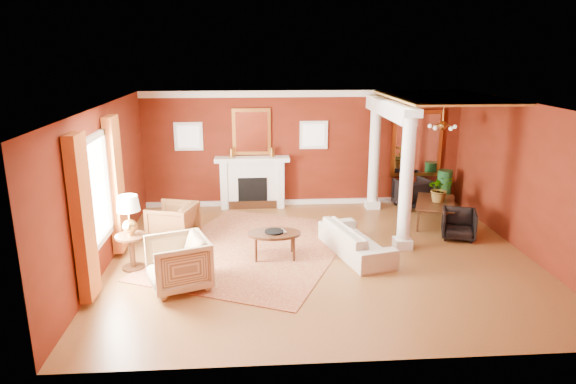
{
  "coord_description": "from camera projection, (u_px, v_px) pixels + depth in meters",
  "views": [
    {
      "loc": [
        -1.28,
        -9.19,
        3.88
      ],
      "look_at": [
        -0.6,
        0.55,
        1.15
      ],
      "focal_mm": 32.0,
      "sensor_mm": 36.0,
      "label": 1
    }
  ],
  "objects": [
    {
      "name": "armchair_stripe",
      "position": [
        178.0,
        261.0,
        8.52
      ],
      "size": [
        1.16,
        1.19,
        0.97
      ],
      "primitive_type": "imported",
      "rotation": [
        0.0,
        0.0,
        -1.21
      ],
      "color": "#CCB588",
      "rests_on": "ground"
    },
    {
      "name": "column_front",
      "position": [
        407.0,
        179.0,
        9.98
      ],
      "size": [
        0.36,
        0.36,
        2.8
      ],
      "color": "white",
      "rests_on": "ground"
    },
    {
      "name": "base_trim",
      "position": [
        303.0,
        202.0,
        13.27
      ],
      "size": [
        8.0,
        0.08,
        0.12
      ],
      "primitive_type": "cube",
      "color": "white",
      "rests_on": "ground"
    },
    {
      "name": "coffee_table",
      "position": [
        274.0,
        235.0,
        9.76
      ],
      "size": [
        1.02,
        1.02,
        0.51
      ],
      "rotation": [
        0.0,
        0.0,
        -0.09
      ],
      "color": "black",
      "rests_on": "ground"
    },
    {
      "name": "ground",
      "position": [
        321.0,
        256.0,
        9.96
      ],
      "size": [
        8.0,
        8.0,
        0.0
      ],
      "primitive_type": "plane",
      "color": "brown",
      "rests_on": "ground"
    },
    {
      "name": "sofa",
      "position": [
        356.0,
        235.0,
        9.95
      ],
      "size": [
        1.07,
        2.07,
        0.78
      ],
      "primitive_type": "imported",
      "rotation": [
        0.0,
        0.0,
        1.83
      ],
      "color": "beige",
      "rests_on": "ground"
    },
    {
      "name": "header_beam",
      "position": [
        389.0,
        109.0,
        11.19
      ],
      "size": [
        0.3,
        3.2,
        0.32
      ],
      "primitive_type": "cube",
      "color": "white",
      "rests_on": "column_front"
    },
    {
      "name": "dining_mirror",
      "position": [
        417.0,
        144.0,
        13.05
      ],
      "size": [
        1.3,
        0.07,
        1.7
      ],
      "color": "#C48B39",
      "rests_on": "room_shell"
    },
    {
      "name": "flank_window_left",
      "position": [
        189.0,
        136.0,
        12.61
      ],
      "size": [
        0.7,
        0.07,
        0.7
      ],
      "color": "white",
      "rests_on": "room_shell"
    },
    {
      "name": "potted_plant",
      "position": [
        441.0,
        179.0,
        11.52
      ],
      "size": [
        0.61,
        0.66,
        0.48
      ],
      "primitive_type": "imported",
      "rotation": [
        0.0,
        0.0,
        -0.1
      ],
      "color": "#26591E",
      "rests_on": "dining_table"
    },
    {
      "name": "dining_chair_near",
      "position": [
        459.0,
        223.0,
        10.8
      ],
      "size": [
        0.83,
        0.81,
        0.69
      ],
      "primitive_type": "imported",
      "rotation": [
        0.0,
        0.0,
        -0.33
      ],
      "color": "black",
      "rests_on": "ground"
    },
    {
      "name": "overmantel_mirror",
      "position": [
        252.0,
        132.0,
        12.67
      ],
      "size": [
        0.95,
        0.07,
        1.15
      ],
      "color": "#C48B39",
      "rests_on": "fireplace"
    },
    {
      "name": "room_shell",
      "position": [
        323.0,
        154.0,
        9.41
      ],
      "size": [
        8.04,
        7.04,
        2.92
      ],
      "color": "maroon",
      "rests_on": "ground"
    },
    {
      "name": "amber_ceiling",
      "position": [
        443.0,
        97.0,
        11.06
      ],
      "size": [
        2.3,
        3.4,
        0.04
      ],
      "primitive_type": "cube",
      "color": "gold",
      "rests_on": "room_shell"
    },
    {
      "name": "left_window",
      "position": [
        100.0,
        198.0,
        8.73
      ],
      "size": [
        0.21,
        2.55,
        2.6
      ],
      "color": "white",
      "rests_on": "room_shell"
    },
    {
      "name": "column_back",
      "position": [
        374.0,
        152.0,
        12.57
      ],
      "size": [
        0.36,
        0.36,
        2.8
      ],
      "color": "white",
      "rests_on": "ground"
    },
    {
      "name": "chandelier",
      "position": [
        443.0,
        126.0,
        11.28
      ],
      "size": [
        0.6,
        0.62,
        0.75
      ],
      "color": "#AF8037",
      "rests_on": "room_shell"
    },
    {
      "name": "side_table",
      "position": [
        130.0,
        221.0,
        9.15
      ],
      "size": [
        0.56,
        0.56,
        1.39
      ],
      "rotation": [
        0.0,
        0.0,
        0.38
      ],
      "color": "black",
      "rests_on": "ground"
    },
    {
      "name": "rug",
      "position": [
        254.0,
        249.0,
        10.27
      ],
      "size": [
        4.71,
        5.26,
        0.02
      ],
      "primitive_type": "cube",
      "rotation": [
        0.0,
        0.0,
        -0.42
      ],
      "color": "maroon",
      "rests_on": "ground"
    },
    {
      "name": "dining_chair_far",
      "position": [
        413.0,
        192.0,
        12.92
      ],
      "size": [
        0.96,
        0.93,
        0.81
      ],
      "primitive_type": "imported",
      "rotation": [
        0.0,
        0.0,
        3.42
      ],
      "color": "black",
      "rests_on": "ground"
    },
    {
      "name": "green_urn",
      "position": [
        444.0,
        193.0,
        12.91
      ],
      "size": [
        0.41,
        0.41,
        0.97
      ],
      "color": "#16451D",
      "rests_on": "ground"
    },
    {
      "name": "armchair_leopard",
      "position": [
        173.0,
        221.0,
        10.61
      ],
      "size": [
        1.02,
        1.06,
        0.89
      ],
      "primitive_type": "imported",
      "rotation": [
        0.0,
        0.0,
        -1.86
      ],
      "color": "black",
      "rests_on": "ground"
    },
    {
      "name": "dining_table",
      "position": [
        436.0,
        207.0,
        11.68
      ],
      "size": [
        1.01,
        1.57,
        0.83
      ],
      "primitive_type": "imported",
      "rotation": [
        0.0,
        0.0,
        1.21
      ],
      "color": "black",
      "rests_on": "ground"
    },
    {
      "name": "flank_window_right",
      "position": [
        314.0,
        135.0,
        12.82
      ],
      "size": [
        0.7,
        0.07,
        0.7
      ],
      "color": "white",
      "rests_on": "room_shell"
    },
    {
      "name": "crown_trim",
      "position": [
        304.0,
        94.0,
        12.52
      ],
      "size": [
        8.0,
        0.08,
        0.16
      ],
      "primitive_type": "cube",
      "color": "white",
      "rests_on": "room_shell"
    },
    {
      "name": "fireplace",
      "position": [
        252.0,
        182.0,
        12.88
      ],
      "size": [
        1.85,
        0.42,
        1.29
      ],
      "color": "white",
      "rests_on": "ground"
    },
    {
      "name": "coffee_book",
      "position": [
        276.0,
        226.0,
        9.73
      ],
      "size": [
        0.17,
        0.07,
        0.24
      ],
      "primitive_type": "imported",
      "rotation": [
        0.0,
        0.0,
        0.32
      ],
      "color": "black",
      "rests_on": "coffee_table"
    }
  ]
}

